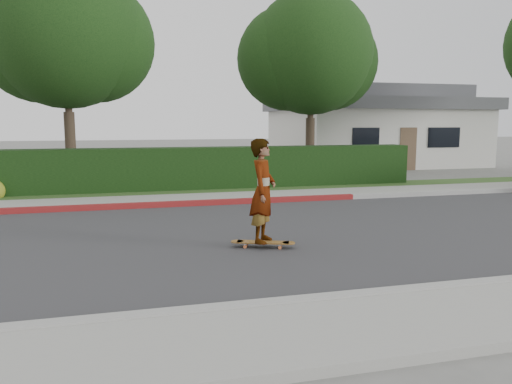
% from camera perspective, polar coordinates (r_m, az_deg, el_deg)
% --- Properties ---
extents(ground, '(120.00, 120.00, 0.00)m').
position_cam_1_polar(ground, '(11.62, 15.22, -3.97)').
color(ground, slate).
rests_on(ground, ground).
extents(road, '(60.00, 8.00, 0.01)m').
position_cam_1_polar(road, '(11.62, 15.22, -3.95)').
color(road, '#2D2D30').
rests_on(road, ground).
extents(curb_far, '(60.00, 0.20, 0.15)m').
position_cam_1_polar(curb_far, '(15.23, 7.48, -0.69)').
color(curb_far, '#9E9E99').
rests_on(curb_far, ground).
extents(curb_red_section, '(12.00, 0.21, 0.15)m').
position_cam_1_polar(curb_red_section, '(14.11, -11.64, -1.46)').
color(curb_red_section, maroon).
rests_on(curb_red_section, ground).
extents(sidewalk_far, '(60.00, 1.60, 0.12)m').
position_cam_1_polar(sidewalk_far, '(16.06, 6.26, -0.28)').
color(sidewalk_far, gray).
rests_on(sidewalk_far, ground).
extents(planting_strip, '(60.00, 1.60, 0.10)m').
position_cam_1_polar(planting_strip, '(17.54, 4.37, 0.41)').
color(planting_strip, '#2D4C1E').
rests_on(planting_strip, ground).
extents(hedge, '(15.00, 1.00, 1.50)m').
position_cam_1_polar(hedge, '(17.30, -5.70, 2.63)').
color(hedge, black).
rests_on(hedge, ground).
extents(tree_left, '(5.99, 5.21, 8.00)m').
position_cam_1_polar(tree_left, '(18.80, -20.99, 16.38)').
color(tree_left, '#33261C').
rests_on(tree_left, ground).
extents(tree_center, '(5.66, 4.84, 7.44)m').
position_cam_1_polar(tree_center, '(20.49, 6.10, 15.08)').
color(tree_center, '#33261C').
rests_on(tree_center, ground).
extents(house, '(10.60, 8.60, 4.30)m').
position_cam_1_polar(house, '(29.25, 13.22, 7.26)').
color(house, beige).
rests_on(house, ground).
extents(skateboard, '(1.22, 0.67, 0.11)m').
position_cam_1_polar(skateboard, '(9.42, 0.79, -5.80)').
color(skateboard, '#DC703C').
rests_on(skateboard, ground).
extents(skateboarder, '(0.75, 0.84, 1.93)m').
position_cam_1_polar(skateboarder, '(9.23, 0.80, 0.14)').
color(skateboarder, white).
rests_on(skateboarder, skateboard).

